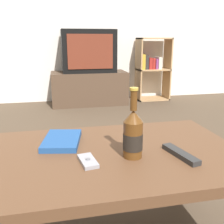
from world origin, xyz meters
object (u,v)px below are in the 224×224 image
object	(u,v)px
remote_control	(180,154)
cell_phone	(88,161)
television	(88,51)
beer_bottle	(133,134)
tv_stand	(89,88)
bookshelf	(152,67)
table_book	(62,140)

from	to	relation	value
remote_control	cell_phone	bearing A→B (deg)	164.62
cell_phone	remote_control	size ratio (longest dim) A/B	0.63
television	remote_control	distance (m)	2.83
television	beer_bottle	xyz separation A→B (m)	(-0.19, -2.77, -0.20)
beer_bottle	cell_phone	distance (m)	0.20
tv_stand	cell_phone	size ratio (longest dim) A/B	8.59
bookshelf	table_book	size ratio (longest dim) A/B	3.68
television	beer_bottle	bearing A→B (deg)	-93.82
bookshelf	cell_phone	distance (m)	3.18
television	bookshelf	distance (m)	1.00
cell_phone	remote_control	distance (m)	0.36
television	cell_phone	bearing A→B (deg)	-97.38
bookshelf	beer_bottle	distance (m)	3.09
cell_phone	television	bearing A→B (deg)	73.64
bookshelf	table_book	xyz separation A→B (m)	(-1.41, -2.67, -0.03)
bookshelf	remote_control	bearing A→B (deg)	-108.39
bookshelf	remote_control	xyz separation A→B (m)	(-0.97, -2.91, -0.03)
television	bookshelf	size ratio (longest dim) A/B	0.78
beer_bottle	cell_phone	xyz separation A→B (m)	(-0.18, -0.02, -0.08)
tv_stand	bookshelf	xyz separation A→B (m)	(0.96, 0.09, 0.27)
beer_bottle	table_book	distance (m)	0.34
beer_bottle	remote_control	xyz separation A→B (m)	(0.18, -0.04, -0.08)
tv_stand	television	world-z (taller)	television
tv_stand	remote_control	xyz separation A→B (m)	(-0.00, -2.82, 0.23)
television	remote_control	xyz separation A→B (m)	(-0.00, -2.81, -0.28)
beer_bottle	table_book	size ratio (longest dim) A/B	1.08
beer_bottle	cell_phone	world-z (taller)	beer_bottle
tv_stand	cell_phone	bearing A→B (deg)	-97.37
tv_stand	beer_bottle	distance (m)	2.80
tv_stand	bookshelf	size ratio (longest dim) A/B	1.13
bookshelf	remote_control	size ratio (longest dim) A/B	4.79
tv_stand	table_book	distance (m)	2.63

